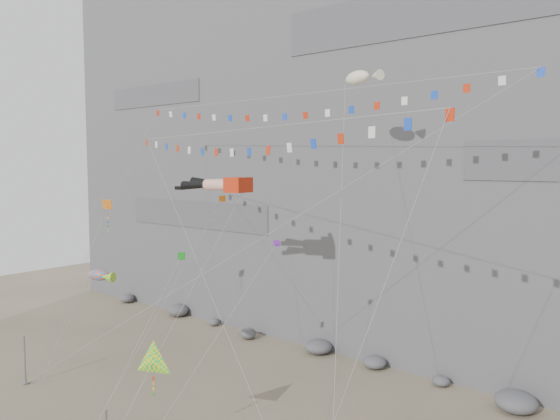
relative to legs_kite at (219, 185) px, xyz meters
The scene contains 14 objects.
ground 17.14m from the legs_kite, 76.24° to the right, with size 120.00×120.00×0.00m, color gray.
cliff 27.89m from the legs_kite, 87.03° to the left, with size 80.00×28.00×50.00m, color slate.
talus_boulders 19.33m from the legs_kite, 83.16° to the left, with size 60.00×3.00×1.20m, color #57575C, non-canonical shape.
anchor_pole_left 21.30m from the legs_kite, 143.79° to the right, with size 0.12×0.12×3.98m, color gray.
legs_kite is the anchor object (origin of this frame).
flag_banner_upper 9.24m from the legs_kite, 54.13° to the left, with size 36.43×15.63×31.86m.
flag_banner_lower 7.18m from the legs_kite, 31.26° to the right, with size 32.33×10.22×22.74m.
harlequin_kite 10.26m from the legs_kite, 158.01° to the right, with size 3.37×5.81×15.48m.
fish_windsock 11.98m from the legs_kite, 142.82° to the right, with size 6.46×3.95×10.52m.
delta_kite 14.66m from the legs_kite, 67.88° to the right, with size 2.63×4.16×7.54m.
blimp_windsock 12.99m from the legs_kite, 29.33° to the left, with size 8.19×13.76×27.66m.
small_kite_a 4.02m from the legs_kite, 134.29° to the left, with size 3.74×16.16×21.60m.
small_kite_b 7.60m from the legs_kite, ahead, with size 2.34×11.75×16.65m.
small_kite_c 7.10m from the legs_kite, 77.05° to the right, with size 1.56×8.00×13.50m.
Camera 1 is at (28.71, -23.99, 17.68)m, focal length 35.00 mm.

